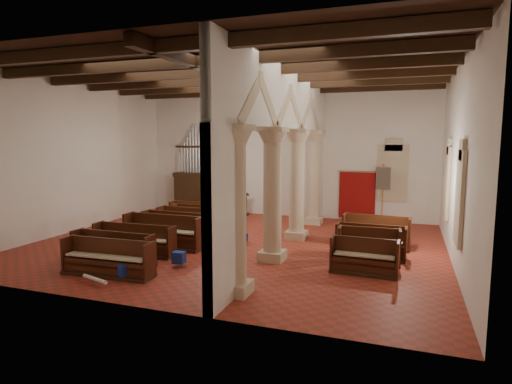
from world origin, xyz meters
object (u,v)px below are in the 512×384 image
object	(u,v)px
lectern	(244,206)
processional_banner	(382,205)
pipe_organ	(195,185)
aisle_pew_0	(364,262)
nave_pew_0	(108,264)

from	to	relation	value
lectern	processional_banner	world-z (taller)	processional_banner
pipe_organ	aisle_pew_0	bearing A→B (deg)	-39.02
pipe_organ	nave_pew_0	xyz separation A→B (m)	(2.48, -9.89, -1.04)
processional_banner	nave_pew_0	size ratio (longest dim) A/B	0.99
aisle_pew_0	nave_pew_0	bearing A→B (deg)	-157.21
pipe_organ	aisle_pew_0	xyz separation A→B (m)	(9.09, -7.37, -1.04)
nave_pew_0	pipe_organ	bearing A→B (deg)	101.62
nave_pew_0	aisle_pew_0	size ratio (longest dim) A/B	1.45
lectern	nave_pew_0	bearing A→B (deg)	-100.96
nave_pew_0	aisle_pew_0	distance (m)	7.07
processional_banner	nave_pew_0	distance (m)	11.92
pipe_organ	aisle_pew_0	distance (m)	11.75
pipe_organ	nave_pew_0	world-z (taller)	pipe_organ
nave_pew_0	processional_banner	bearing A→B (deg)	53.55
pipe_organ	lectern	distance (m)	2.85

